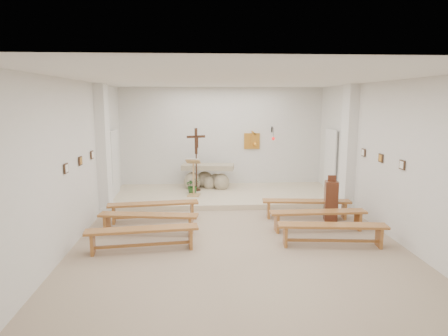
{
  "coord_description": "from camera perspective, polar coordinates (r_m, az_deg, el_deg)",
  "views": [
    {
      "loc": [
        -0.82,
        -8.84,
        3.07
      ],
      "look_at": [
        -0.15,
        1.6,
        1.28
      ],
      "focal_mm": 32.0,
      "sensor_mm": 36.0,
      "label": 1
    }
  ],
  "objects": [
    {
      "name": "wall_back",
      "position": [
        13.92,
        -0.31,
        4.27
      ],
      "size": [
        7.0,
        0.02,
        3.5
      ],
      "primitive_type": "cube",
      "color": "silver",
      "rests_on": "ground"
    },
    {
      "name": "bench_right_front",
      "position": [
        10.71,
        11.67,
        -5.15
      ],
      "size": [
        2.31,
        0.59,
        0.48
      ],
      "rotation": [
        0.0,
        0.0,
        -0.1
      ],
      "color": "#9F5E2E",
      "rests_on": "ground"
    },
    {
      "name": "bench_right_second",
      "position": [
        9.76,
        13.27,
        -6.67
      ],
      "size": [
        2.29,
        0.4,
        0.48
      ],
      "rotation": [
        0.0,
        0.0,
        0.02
      ],
      "color": "#9F5E2E",
      "rests_on": "ground"
    },
    {
      "name": "bench_right_third",
      "position": [
        8.83,
        15.21,
        -8.52
      ],
      "size": [
        2.31,
        0.6,
        0.48
      ],
      "rotation": [
        0.0,
        0.0,
        -0.1
      ],
      "color": "#9F5E2E",
      "rests_on": "ground"
    },
    {
      "name": "bench_left_second",
      "position": [
        9.42,
        -10.74,
        -7.18
      ],
      "size": [
        2.31,
        0.66,
        0.48
      ],
      "rotation": [
        0.0,
        0.0,
        -0.13
      ],
      "color": "#9F5E2E",
      "rests_on": "ground"
    },
    {
      "name": "ceiling",
      "position": [
        8.89,
        1.64,
        12.4
      ],
      "size": [
        7.0,
        10.0,
        0.02
      ],
      "primitive_type": "cube",
      "color": "silver",
      "rests_on": "wall_back"
    },
    {
      "name": "gold_wall_relief",
      "position": [
        14.0,
        4.0,
        3.86
      ],
      "size": [
        0.55,
        0.04,
        0.55
      ],
      "primitive_type": "cube",
      "color": "gold",
      "rests_on": "wall_back"
    },
    {
      "name": "station_frame_left_rear",
      "position": [
        10.47,
        -18.33,
        1.8
      ],
      "size": [
        0.03,
        0.2,
        0.2
      ],
      "primitive_type": "cube",
      "color": "#432D1D",
      "rests_on": "wall_left"
    },
    {
      "name": "radiator_left",
      "position": [
        12.16,
        -16.03,
        -3.99
      ],
      "size": [
        0.1,
        0.85,
        0.52
      ],
      "primitive_type": "cube",
      "color": "silver",
      "rests_on": "ground"
    },
    {
      "name": "lectern",
      "position": [
        12.23,
        -4.38,
        -1.32
      ],
      "size": [
        0.48,
        0.42,
        1.19
      ],
      "rotation": [
        0.0,
        0.0,
        -0.18
      ],
      "color": "tan",
      "rests_on": "sanctuary_platform"
    },
    {
      "name": "wall_left",
      "position": [
        9.33,
        -20.29,
        0.96
      ],
      "size": [
        0.02,
        10.0,
        3.5
      ],
      "primitive_type": "cube",
      "color": "silver",
      "rests_on": "ground"
    },
    {
      "name": "potted_plant",
      "position": [
        12.64,
        -4.5,
        -2.5
      ],
      "size": [
        0.59,
        0.56,
        0.51
      ],
      "primitive_type": "imported",
      "rotation": [
        0.0,
        0.0,
        0.47
      ],
      "color": "#265522",
      "rests_on": "sanctuary_platform"
    },
    {
      "name": "station_frame_right_mid",
      "position": [
        10.1,
        21.48,
        1.34
      ],
      "size": [
        0.03,
        0.2,
        0.2
      ],
      "primitive_type": "cube",
      "color": "#432D1D",
      "rests_on": "wall_right"
    },
    {
      "name": "ground",
      "position": [
        9.4,
        1.53,
        -9.37
      ],
      "size": [
        7.0,
        10.0,
        0.0
      ],
      "primitive_type": "cube",
      "color": "tan",
      "rests_on": "ground"
    },
    {
      "name": "station_frame_right_front",
      "position": [
        9.22,
        24.1,
        0.42
      ],
      "size": [
        0.03,
        0.2,
        0.2
      ],
      "primitive_type": "cube",
      "color": "#432D1D",
      "rests_on": "wall_right"
    },
    {
      "name": "sanctuary_platform",
      "position": [
        12.73,
        0.1,
        -3.9
      ],
      "size": [
        6.98,
        3.0,
        0.15
      ],
      "primitive_type": "cube",
      "color": "beige",
      "rests_on": "ground"
    },
    {
      "name": "bench_left_third",
      "position": [
        8.45,
        -11.59,
        -9.2
      ],
      "size": [
        2.31,
        0.62,
        0.48
      ],
      "rotation": [
        0.0,
        0.0,
        0.11
      ],
      "color": "#9F5E2E",
      "rests_on": "ground"
    },
    {
      "name": "wall_right",
      "position": [
        9.93,
        22.09,
        1.34
      ],
      "size": [
        0.02,
        10.0,
        3.5
      ],
      "primitive_type": "cube",
      "color": "silver",
      "rests_on": "ground"
    },
    {
      "name": "pilaster_left",
      "position": [
        11.22,
        -16.83,
        2.53
      ],
      "size": [
        0.26,
        0.55,
        3.5
      ],
      "primitive_type": "cube",
      "color": "white",
      "rests_on": "ground"
    },
    {
      "name": "station_frame_right_rear",
      "position": [
        11.0,
        19.29,
        2.11
      ],
      "size": [
        0.03,
        0.2,
        0.2
      ],
      "primitive_type": "cube",
      "color": "#432D1D",
      "rests_on": "wall_right"
    },
    {
      "name": "altar",
      "position": [
        13.36,
        -2.39,
        -1.44
      ],
      "size": [
        1.79,
        0.9,
        0.88
      ],
      "rotation": [
        0.0,
        0.0,
        -0.14
      ],
      "color": "tan",
      "rests_on": "sanctuary_platform"
    },
    {
      "name": "crucifix_stand",
      "position": [
        12.87,
        -3.99,
        1.89
      ],
      "size": [
        0.59,
        0.27,
        2.03
      ],
      "rotation": [
        0.0,
        0.0,
        0.36
      ],
      "color": "#3B2012",
      "rests_on": "sanctuary_platform"
    },
    {
      "name": "sanctuary_lamp",
      "position": [
        13.85,
        7.03,
        4.41
      ],
      "size": [
        0.11,
        0.36,
        0.44
      ],
      "color": "black",
      "rests_on": "wall_back"
    },
    {
      "name": "station_frame_left_mid",
      "position": [
        9.52,
        -19.82,
        0.97
      ],
      "size": [
        0.03,
        0.2,
        0.2
      ],
      "primitive_type": "cube",
      "color": "#432D1D",
      "rests_on": "wall_left"
    },
    {
      "name": "donation_pedestal",
      "position": [
        10.63,
        15.03,
        -4.52
      ],
      "size": [
        0.37,
        0.37,
        1.18
      ],
      "rotation": [
        0.0,
        0.0,
        -0.17
      ],
      "color": "#562718",
      "rests_on": "ground"
    },
    {
      "name": "pilaster_right",
      "position": [
        11.7,
        17.34,
        2.78
      ],
      "size": [
        0.26,
        0.55,
        3.5
      ],
      "primitive_type": "cube",
      "color": "white",
      "rests_on": "ground"
    },
    {
      "name": "station_frame_left_front",
      "position": [
        8.57,
        -21.65,
        -0.05
      ],
      "size": [
        0.03,
        0.2,
        0.2
      ],
      "primitive_type": "cube",
      "color": "#432D1D",
      "rests_on": "wall_left"
    },
    {
      "name": "bench_left_front",
      "position": [
        10.4,
        -10.06,
        -5.54
      ],
      "size": [
        2.31,
        0.63,
        0.48
      ],
      "rotation": [
        0.0,
        0.0,
        0.12
      ],
      "color": "#9F5E2E",
      "rests_on": "ground"
    },
    {
      "name": "radiator_right",
      "position": [
        12.62,
        16.12,
        -3.51
      ],
      "size": [
        0.1,
        0.85,
        0.52
      ],
      "primitive_type": "cube",
      "color": "silver",
      "rests_on": "ground"
    }
  ]
}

